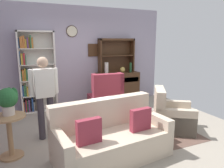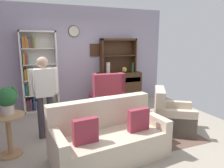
{
  "view_description": "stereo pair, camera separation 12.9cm",
  "coord_description": "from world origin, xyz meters",
  "px_view_note": "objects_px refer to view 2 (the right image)",
  "views": [
    {
      "loc": [
        -1.61,
        -3.74,
        1.82
      ],
      "look_at": [
        0.1,
        0.2,
        0.95
      ],
      "focal_mm": 33.38,
      "sensor_mm": 36.0,
      "label": 1
    },
    {
      "loc": [
        -1.49,
        -3.79,
        1.82
      ],
      "look_at": [
        0.1,
        0.2,
        0.95
      ],
      "focal_mm": 33.38,
      "sensor_mm": 36.0,
      "label": 2
    }
  ],
  "objects_px": {
    "wingback_chair": "(107,98)",
    "plant_stand": "(9,131)",
    "sideboard": "(119,86)",
    "vase_tall": "(108,68)",
    "bottle_wine": "(132,67)",
    "armchair_floral": "(171,117)",
    "sideboard_hutch": "(118,51)",
    "person_reading": "(44,92)",
    "couch_floral": "(109,138)",
    "vase_round": "(124,70)",
    "book_stack": "(93,115)",
    "coffee_table": "(97,118)",
    "potted_plant_large": "(7,98)",
    "bookshelf": "(37,73)"
  },
  "relations": [
    {
      "from": "sideboard_hutch",
      "to": "person_reading",
      "type": "xyz_separation_m",
      "value": [
        -2.27,
        -1.77,
        -0.65
      ]
    },
    {
      "from": "vase_tall",
      "to": "vase_round",
      "type": "distance_m",
      "value": 0.53
    },
    {
      "from": "armchair_floral",
      "to": "couch_floral",
      "type": "bearing_deg",
      "value": -163.81
    },
    {
      "from": "vase_round",
      "to": "potted_plant_large",
      "type": "bearing_deg",
      "value": -145.98
    },
    {
      "from": "coffee_table",
      "to": "vase_tall",
      "type": "bearing_deg",
      "value": 63.07
    },
    {
      "from": "sideboard_hutch",
      "to": "plant_stand",
      "type": "relative_size",
      "value": 1.59
    },
    {
      "from": "vase_tall",
      "to": "book_stack",
      "type": "bearing_deg",
      "value": -118.73
    },
    {
      "from": "vase_round",
      "to": "coffee_table",
      "type": "relative_size",
      "value": 0.21
    },
    {
      "from": "couch_floral",
      "to": "potted_plant_large",
      "type": "relative_size",
      "value": 4.35
    },
    {
      "from": "vase_round",
      "to": "book_stack",
      "type": "distance_m",
      "value": 2.55
    },
    {
      "from": "vase_tall",
      "to": "sideboard",
      "type": "bearing_deg",
      "value": 11.63
    },
    {
      "from": "armchair_floral",
      "to": "book_stack",
      "type": "bearing_deg",
      "value": 168.8
    },
    {
      "from": "plant_stand",
      "to": "couch_floral",
      "type": "bearing_deg",
      "value": -23.12
    },
    {
      "from": "vase_tall",
      "to": "coffee_table",
      "type": "relative_size",
      "value": 0.4
    },
    {
      "from": "vase_round",
      "to": "book_stack",
      "type": "xyz_separation_m",
      "value": [
        -1.57,
        -1.93,
        -0.55
      ]
    },
    {
      "from": "couch_floral",
      "to": "plant_stand",
      "type": "distance_m",
      "value": 1.61
    },
    {
      "from": "sideboard",
      "to": "sideboard_hutch",
      "type": "distance_m",
      "value": 1.06
    },
    {
      "from": "armchair_floral",
      "to": "vase_round",
      "type": "bearing_deg",
      "value": 90.89
    },
    {
      "from": "sideboard_hutch",
      "to": "vase_tall",
      "type": "relative_size",
      "value": 3.41
    },
    {
      "from": "bookshelf",
      "to": "potted_plant_large",
      "type": "xyz_separation_m",
      "value": [
        -0.53,
        -2.17,
        -0.08
      ]
    },
    {
      "from": "vase_round",
      "to": "person_reading",
      "type": "bearing_deg",
      "value": -146.39
    },
    {
      "from": "bookshelf",
      "to": "vase_round",
      "type": "distance_m",
      "value": 2.46
    },
    {
      "from": "potted_plant_large",
      "to": "person_reading",
      "type": "relative_size",
      "value": 0.28
    },
    {
      "from": "couch_floral",
      "to": "vase_round",
      "type": "bearing_deg",
      "value": 60.39
    },
    {
      "from": "plant_stand",
      "to": "coffee_table",
      "type": "bearing_deg",
      "value": 7.68
    },
    {
      "from": "person_reading",
      "to": "bookshelf",
      "type": "bearing_deg",
      "value": 91.87
    },
    {
      "from": "plant_stand",
      "to": "vase_tall",
      "type": "bearing_deg",
      "value": 39.56
    },
    {
      "from": "bottle_wine",
      "to": "potted_plant_large",
      "type": "bearing_deg",
      "value": -148.45
    },
    {
      "from": "plant_stand",
      "to": "potted_plant_large",
      "type": "height_order",
      "value": "potted_plant_large"
    },
    {
      "from": "vase_round",
      "to": "person_reading",
      "type": "height_order",
      "value": "person_reading"
    },
    {
      "from": "bottle_wine",
      "to": "plant_stand",
      "type": "xyz_separation_m",
      "value": [
        -3.27,
        -2.05,
        -0.64
      ]
    },
    {
      "from": "vase_round",
      "to": "wingback_chair",
      "type": "distance_m",
      "value": 1.2
    },
    {
      "from": "bottle_wine",
      "to": "couch_floral",
      "type": "xyz_separation_m",
      "value": [
        -1.79,
        -2.68,
        -0.75
      ]
    },
    {
      "from": "sideboard_hutch",
      "to": "couch_floral",
      "type": "relative_size",
      "value": 0.58
    },
    {
      "from": "armchair_floral",
      "to": "plant_stand",
      "type": "height_order",
      "value": "armchair_floral"
    },
    {
      "from": "wingback_chair",
      "to": "plant_stand",
      "type": "distance_m",
      "value": 2.63
    },
    {
      "from": "vase_round",
      "to": "potted_plant_large",
      "type": "height_order",
      "value": "potted_plant_large"
    },
    {
      "from": "vase_tall",
      "to": "vase_round",
      "type": "relative_size",
      "value": 1.9
    },
    {
      "from": "plant_stand",
      "to": "sideboard",
      "type": "bearing_deg",
      "value": 36.58
    },
    {
      "from": "vase_round",
      "to": "plant_stand",
      "type": "bearing_deg",
      "value": -145.48
    },
    {
      "from": "sideboard",
      "to": "vase_tall",
      "type": "height_order",
      "value": "vase_tall"
    },
    {
      "from": "sideboard_hutch",
      "to": "coffee_table",
      "type": "bearing_deg",
      "value": -123.11
    },
    {
      "from": "vase_tall",
      "to": "potted_plant_large",
      "type": "xyz_separation_m",
      "value": [
        -2.47,
        -2.0,
        -0.13
      ]
    },
    {
      "from": "wingback_chair",
      "to": "coffee_table",
      "type": "distance_m",
      "value": 1.38
    },
    {
      "from": "wingback_chair",
      "to": "vase_tall",
      "type": "bearing_deg",
      "value": 66.44
    },
    {
      "from": "bookshelf",
      "to": "sideboard",
      "type": "relative_size",
      "value": 1.62
    },
    {
      "from": "vase_tall",
      "to": "armchair_floral",
      "type": "height_order",
      "value": "vase_tall"
    },
    {
      "from": "vase_round",
      "to": "wingback_chair",
      "type": "bearing_deg",
      "value": -140.81
    },
    {
      "from": "wingback_chair",
      "to": "plant_stand",
      "type": "relative_size",
      "value": 1.52
    },
    {
      "from": "vase_tall",
      "to": "bottle_wine",
      "type": "bearing_deg",
      "value": -0.66
    }
  ]
}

